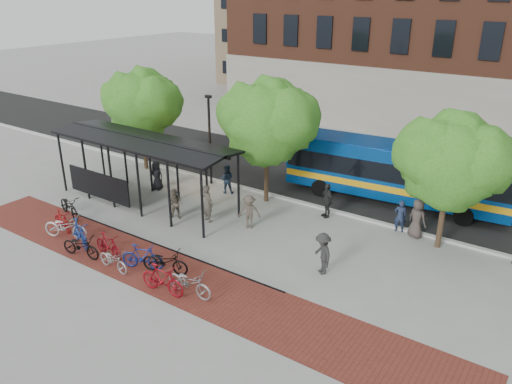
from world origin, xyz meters
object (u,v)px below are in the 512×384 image
Objects in this scene: bike_4 at (81,246)px; bike_9 at (162,279)px; bike_7 at (142,257)px; bike_3 at (80,233)px; tree_a at (142,101)px; bike_0 at (69,206)px; pedestrian_2 at (227,179)px; pedestrian_8 at (176,204)px; pedestrian_6 at (417,218)px; bike_8 at (165,261)px; bike_1 at (62,221)px; pedestrian_0 at (157,175)px; pedestrian_1 at (208,203)px; lamp_post_left at (210,138)px; bike_2 at (66,227)px; tree_b at (269,119)px; tree_c at (454,159)px; bike_10 at (189,282)px; pedestrian_3 at (249,212)px; pedestrian_7 at (400,216)px; bike_5 at (108,245)px; bike_6 at (113,260)px; pedestrian_9 at (323,254)px; bus at (396,170)px; bus_shelter at (141,148)px; pedestrian_4 at (327,200)px.

bike_4 is 0.98× the size of bike_9.
bike_3 is at bearing 70.63° from bike_7.
tree_a is 8.30m from bike_0.
bike_7 is at bearing 62.65° from bike_9.
pedestrian_2 is 4.05m from pedestrian_8.
pedestrian_6 is (11.89, 9.11, 0.34)m from bike_3.
bike_8 is 5.01m from pedestrian_8.
bike_1 is at bearing 71.80° from bike_8.
pedestrian_1 is at bearing -27.54° from pedestrian_0.
bike_2 is (-1.07, -8.99, -2.18)m from lamp_post_left.
tree_b reaches higher than tree_c.
bike_10 is 1.21× the size of pedestrian_3.
bike_1 is 1.04× the size of pedestrian_7.
bike_5 is at bearing -62.55° from bike_4.
pedestrian_3 is at bearing 16.24° from pedestrian_7.
bike_0 reaches higher than bike_6.
bike_6 is 8.34m from pedestrian_9.
tree_c reaches higher than bike_5.
bus_shelter is at bearing -149.95° from bus.
bike_6 is (-6.78, -13.07, -1.33)m from bus.
bike_1 is 12.59m from pedestrian_4.
bike_7 is 0.92× the size of bike_8.
bike_8 is (4.69, -8.61, -2.24)m from lamp_post_left.
lamp_post_left is 6.47m from pedestrian_3.
bike_2 is (0.07, -4.92, -2.43)m from bus_shelter.
bus_shelter is 6.65m from pedestrian_3.
pedestrian_6 reaches higher than pedestrian_7.
bike_9 reaches higher than bike_4.
bike_4 is (-12.22, -9.43, -3.56)m from tree_c.
pedestrian_6 reaches higher than pedestrian_9.
bike_10 is 1.29× the size of pedestrian_8.
bike_3 is 1.12× the size of pedestrian_9.
lamp_post_left is 11.22m from pedestrian_9.
bike_0 is 7.73m from bike_8.
pedestrian_6 is at bearing -47.80° from bike_0.
bus_shelter is 6.64m from tree_b.
tree_b is 3.92× the size of pedestrian_0.
pedestrian_6 reaches higher than pedestrian_0.
bike_7 is (3.74, 0.15, -0.05)m from bike_3.
pedestrian_0 is (-8.43, 6.82, 0.30)m from bike_10.
bike_5 is at bearing -68.23° from bike_3.
tree_c reaches higher than pedestrian_8.
bike_4 is 5.07m from pedestrian_8.
bike_2 reaches higher than bike_0.
pedestrian_7 is (7.34, 9.09, 0.24)m from bike_7.
bus_shelter reaches higher than bus.
pedestrian_1 is at bearing -13.79° from bike_7.
tree_b reaches higher than lamp_post_left.
bike_5 is at bearing 63.77° from pedestrian_6.
bike_2 is 1.11× the size of bike_3.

